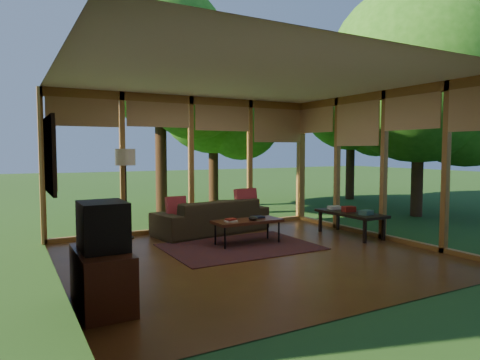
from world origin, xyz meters
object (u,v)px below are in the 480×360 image
side_console (350,214)px  coffee_table (248,222)px  sofa (212,216)px  television (103,226)px  floor_lamp (125,162)px  media_cabinet (102,279)px

side_console → coffee_table: bearing=171.2°
sofa → television: (-2.67, -3.07, 0.52)m
floor_lamp → media_cabinet: bearing=-108.1°
side_console → media_cabinet: bearing=-162.5°
floor_lamp → sofa: bearing=-9.4°
floor_lamp → side_console: floor_lamp is taller
sofa → floor_lamp: (-1.60, 0.26, 1.07)m
floor_lamp → side_console: size_ratio=1.18×
sofa → coffee_table: 1.22m
media_cabinet → television: size_ratio=1.82×
media_cabinet → coffee_table: size_ratio=0.83×
media_cabinet → coffee_table: 3.36m
side_console → sofa: bearing=144.9°
media_cabinet → floor_lamp: size_ratio=0.61×
sofa → side_console: 2.67m
media_cabinet → sofa: bearing=48.8°
television → floor_lamp: bearing=72.2°
television → floor_lamp: floor_lamp is taller
sofa → floor_lamp: size_ratio=1.37×
floor_lamp → coffee_table: (1.71, -1.48, -1.01)m
television → side_console: television is taller
media_cabinet → floor_lamp: 3.68m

